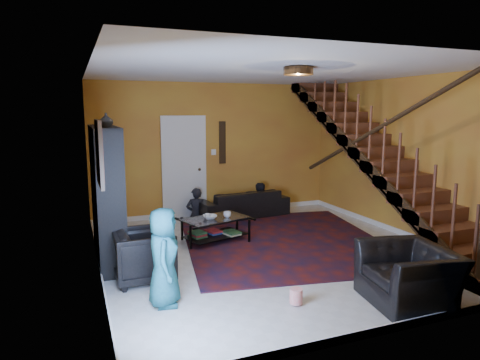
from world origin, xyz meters
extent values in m
plane|color=beige|center=(0.00, 0.00, 0.00)|extent=(5.50, 5.50, 0.00)
plane|color=gold|center=(0.00, 2.75, 1.40)|extent=(5.20, 0.00, 5.20)
plane|color=gold|center=(0.00, -2.75, 1.40)|extent=(5.20, 0.00, 5.20)
plane|color=gold|center=(-2.60, 0.00, 1.40)|extent=(0.00, 5.50, 5.50)
plane|color=gold|center=(2.60, 0.00, 1.40)|extent=(0.00, 5.50, 5.50)
plane|color=white|center=(0.00, 0.00, 2.80)|extent=(5.50, 5.50, 0.00)
cube|color=silver|center=(0.00, 2.74, 0.05)|extent=(5.20, 0.02, 0.10)
cube|color=silver|center=(-2.59, 0.00, 0.05)|extent=(0.02, 5.50, 0.10)
cube|color=gold|center=(2.12, 0.00, 1.32)|extent=(0.95, 4.92, 2.83)
cube|color=black|center=(1.67, 0.00, 1.40)|extent=(0.04, 5.02, 3.02)
cylinder|color=black|center=(1.70, 0.00, 1.85)|extent=(0.07, 4.20, 2.44)
cube|color=black|center=(-2.41, 0.60, 1.00)|extent=(0.35, 1.80, 2.00)
cube|color=black|center=(-2.41, 0.60, 0.40)|extent=(0.35, 1.72, 0.03)
cube|color=black|center=(-2.41, 0.60, 1.16)|extent=(0.35, 1.72, 0.03)
cube|color=silver|center=(-0.70, 2.73, 1.02)|extent=(0.82, 0.05, 2.05)
cube|color=maroon|center=(-2.57, -0.90, 1.75)|extent=(0.04, 0.74, 0.74)
cube|color=black|center=(0.15, 2.73, 1.55)|extent=(0.14, 0.03, 0.90)
cylinder|color=#3F2814|center=(0.00, -0.80, 2.74)|extent=(0.40, 0.40, 0.10)
cube|color=#47110C|center=(0.44, 0.43, 0.01)|extent=(3.86, 4.24, 0.02)
imported|color=black|center=(0.44, 2.30, 0.28)|extent=(1.99, 0.94, 0.56)
imported|color=black|center=(-2.05, -0.45, 0.34)|extent=(0.77, 0.75, 0.69)
imported|color=black|center=(0.70, -2.25, 0.33)|extent=(1.05, 1.15, 0.66)
imported|color=black|center=(-0.56, 2.35, 0.11)|extent=(0.44, 0.32, 1.12)
imported|color=black|center=(0.84, 2.35, 0.12)|extent=(0.55, 0.43, 1.14)
imported|color=#1B6669|center=(-1.95, -1.27, 0.57)|extent=(0.48, 0.63, 1.15)
cube|color=black|center=(-1.16, 0.54, 0.20)|extent=(0.04, 0.04, 0.41)
cube|color=black|center=(-0.14, 0.54, 0.20)|extent=(0.04, 0.04, 0.41)
cube|color=black|center=(-1.16, 1.11, 0.20)|extent=(0.04, 0.04, 0.41)
cube|color=black|center=(-0.14, 1.11, 0.20)|extent=(0.04, 0.04, 0.41)
cube|color=black|center=(-0.65, 0.82, 0.11)|extent=(1.15, 0.85, 0.02)
cube|color=silver|center=(-0.65, 0.82, 0.41)|extent=(1.22, 0.92, 0.02)
imported|color=#999999|center=(-0.44, 0.79, 0.46)|extent=(0.14, 0.14, 0.10)
imported|color=#999999|center=(-0.79, 0.79, 0.46)|extent=(0.12, 0.12, 0.09)
imported|color=#999999|center=(-0.75, 0.81, 0.44)|extent=(0.26, 0.26, 0.06)
imported|color=#999999|center=(-2.41, 0.10, 2.10)|extent=(0.18, 0.18, 0.19)
cylinder|color=red|center=(-0.54, -1.83, 0.11)|extent=(0.19, 0.19, 0.17)
camera|label=1|loc=(-2.85, -5.92, 2.22)|focal=32.00mm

